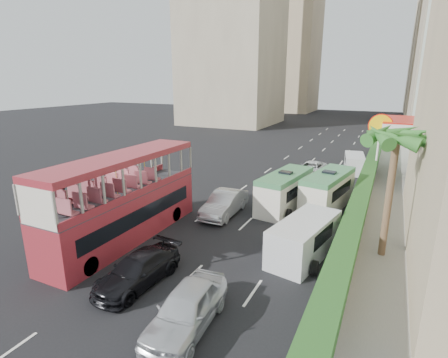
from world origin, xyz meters
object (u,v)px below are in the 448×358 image
Objects in this scene: palm_tree at (389,197)px; shell_station at (418,149)px; double_decker_bus at (124,198)px; panel_van_near at (304,238)px; car_silver_lane_a at (225,214)px; car_black at (139,283)px; minibus_near at (285,191)px; panel_van_far at (354,163)px; minibus_far at (328,191)px; van_asset at (310,175)px; car_silver_lane_b at (187,326)px.

palm_tree is 19.14m from shell_station.
double_decker_bus is 10.40m from panel_van_near.
car_silver_lane_a is at bearing -125.98° from shell_station.
car_black is at bearing -143.00° from palm_tree.
palm_tree is at bearing -28.18° from minibus_near.
panel_van_far is 5.85m from shell_station.
minibus_far reaches higher than car_silver_lane_a.
double_decker_bus is 2.47× the size of panel_van_far.
minibus_far is at bearing -115.75° from shell_station.
shell_station is at bearing 52.82° from car_silver_lane_a.
shell_station is (16.00, 23.00, 0.22)m from double_decker_bus.
palm_tree is (10.19, -1.94, 3.38)m from car_silver_lane_a.
shell_station reaches higher than double_decker_bus.
car_black is at bearing -96.76° from minibus_near.
panel_van_far is 18.73m from palm_tree.
van_asset is at bearing 75.01° from car_silver_lane_a.
panel_van_near is 0.65× the size of shell_station.
panel_van_near is at bearing -30.56° from car_silver_lane_a.
double_decker_bus is 1.72× the size of palm_tree.
car_silver_lane_a is at bearing -121.18° from panel_van_far.
double_decker_bus is 2.30× the size of van_asset.
shell_station is (5.97, 20.67, 1.72)m from panel_van_near.
car_silver_lane_b is at bearing -19.77° from car_black.
van_asset is at bearing 86.01° from car_black.
panel_van_far is at bearing 47.28° from van_asset.
double_decker_bus is at bearing -163.84° from palm_tree.
panel_van_near is (2.71, 7.48, 1.03)m from car_silver_lane_b.
car_black is 0.99× the size of van_asset.
car_silver_lane_a is at bearing 161.74° from panel_van_near.
shell_station is (6.14, 12.73, 1.41)m from minibus_far.
double_decker_bus is at bearing -123.56° from panel_van_far.
double_decker_bus is 11.45m from minibus_near.
palm_tree is (6.76, -4.95, 2.05)m from minibus_near.
shell_station reaches higher than car_silver_lane_a.
car_silver_lane_a is at bearing 58.68° from double_decker_bus.
palm_tree reaches higher than car_black.
minibus_far is (6.13, 13.86, 1.34)m from car_black.
double_decker_bus reaches higher than car_silver_lane_b.
car_silver_lane_a is at bearing 104.12° from car_silver_lane_b.
palm_tree reaches higher than minibus_far.
car_silver_lane_a is at bearing -98.09° from van_asset.
car_silver_lane_b is 0.59× the size of shell_station.
car_silver_lane_b is at bearing -125.33° from palm_tree.
car_black is 15.21m from minibus_far.
minibus_near reaches higher than panel_van_far.
minibus_far is 0.76× the size of shell_station.
minibus_far is at bearing 46.17° from double_decker_bus.
minibus_near is (3.43, 3.01, 1.33)m from car_silver_lane_a.
panel_van_far is 0.70× the size of palm_tree.
double_decker_bus is at bearing -120.18° from minibus_near.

